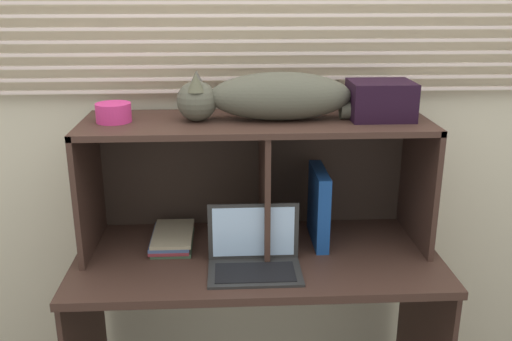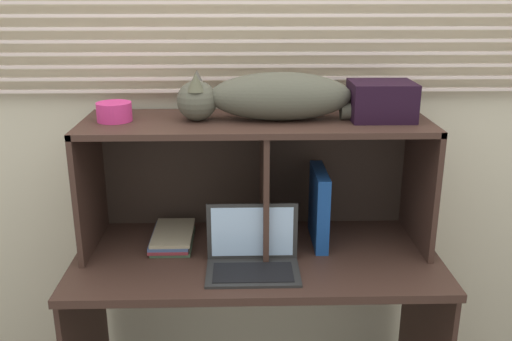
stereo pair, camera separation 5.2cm
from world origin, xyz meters
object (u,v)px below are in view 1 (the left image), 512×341
object	(u,v)px
book_stack	(172,238)
cat	(271,97)
laptop	(254,256)
binder_upright	(319,206)
small_basket	(114,113)
storage_box	(381,100)

from	to	relation	value
book_stack	cat	bearing A→B (deg)	0.80
laptop	book_stack	distance (m)	0.37
cat	binder_upright	bearing A→B (deg)	0.00
laptop	small_basket	xyz separation A→B (m)	(-0.49, 0.22, 0.47)
cat	laptop	size ratio (longest dim) A/B	2.58
book_stack	storage_box	xyz separation A→B (m)	(0.78, 0.01, 0.53)
binder_upright	small_basket	world-z (taller)	small_basket
binder_upright	small_basket	size ratio (longest dim) A/B	2.31
cat	binder_upright	world-z (taller)	cat
binder_upright	storage_box	xyz separation A→B (m)	(0.21, 0.00, 0.41)
cat	binder_upright	size ratio (longest dim) A/B	2.87
cat	small_basket	bearing A→B (deg)	180.00
cat	book_stack	distance (m)	0.66
small_basket	storage_box	xyz separation A→B (m)	(0.96, 0.00, 0.03)
laptop	small_basket	world-z (taller)	small_basket
book_stack	storage_box	world-z (taller)	storage_box
laptop	storage_box	size ratio (longest dim) A/B	1.43
cat	storage_box	bearing A→B (deg)	0.00
laptop	cat	bearing A→B (deg)	72.01
laptop	small_basket	size ratio (longest dim) A/B	2.58
cat	book_stack	size ratio (longest dim) A/B	3.16
small_basket	laptop	bearing A→B (deg)	-23.92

